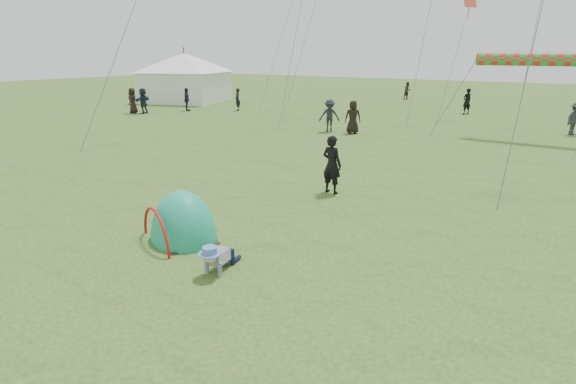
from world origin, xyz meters
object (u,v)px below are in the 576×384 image
Objects in this scene: standing_adult at (332,165)px; popup_tent at (184,238)px; crawling_toddler at (217,257)px; event_marquee at (185,76)px.

popup_tent is at bearing 84.66° from standing_adult.
event_marquee is at bearing 127.50° from crawling_toddler.
event_marquee reaches higher than crawling_toddler.
crawling_toddler is at bearing 103.40° from standing_adult.
event_marquee is at bearing 158.83° from popup_tent.
popup_tent reaches higher than crawling_toddler.
popup_tent is 31.76m from event_marquee.
crawling_toddler is 33.56m from event_marquee.
crawling_toddler is 0.13× the size of event_marquee.
event_marquee is (-24.52, 22.83, 1.92)m from crawling_toddler.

